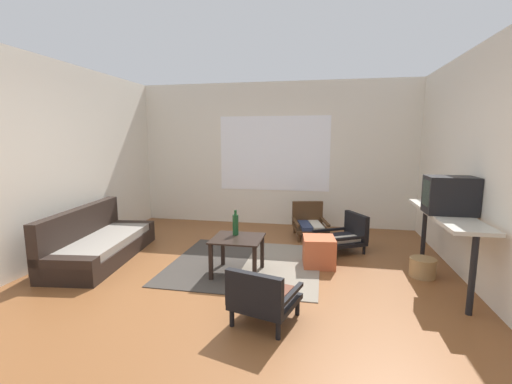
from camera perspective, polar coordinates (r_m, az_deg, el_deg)
ground_plane at (r=4.02m, az=-3.55°, el=-15.53°), size 7.80×7.80×0.00m
far_wall_with_window at (r=6.67m, az=3.06°, el=6.18°), size 5.60×0.13×2.70m
side_wall_right at (r=4.21m, az=35.23°, el=3.04°), size 0.12×6.60×2.70m
side_wall_left at (r=5.27m, az=-32.05°, el=4.16°), size 0.12×6.60×2.70m
area_rug at (r=4.70m, az=-1.77°, el=-11.76°), size 1.95×1.88×0.01m
couch at (r=5.30m, az=-24.55°, el=-7.77°), size 0.98×1.98×0.72m
coffee_table at (r=4.27m, az=-3.06°, el=-8.71°), size 0.60×0.57×0.46m
armchair_by_window at (r=5.98m, az=8.79°, el=-4.93°), size 0.66×0.73×0.57m
armchair_striped_foreground at (r=3.22m, az=1.07°, el=-16.91°), size 0.66×0.66×0.54m
armchair_corner at (r=5.32m, az=14.36°, el=-6.96°), size 0.81×0.78×0.55m
ottoman_orange at (r=4.66m, az=10.33°, el=-9.66°), size 0.45×0.45×0.38m
console_shelf at (r=4.53m, az=28.88°, el=-4.03°), size 0.43×1.74×0.82m
crt_television at (r=4.42m, az=29.38°, el=-0.46°), size 0.51×0.35×0.42m
clay_vase at (r=4.85m, az=27.73°, el=-0.67°), size 0.18×0.18×0.34m
glass_bottle at (r=4.33m, az=-3.40°, el=-5.35°), size 0.07×0.07×0.31m
wicker_basket at (r=4.72m, az=25.83°, el=-11.16°), size 0.30×0.30×0.23m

